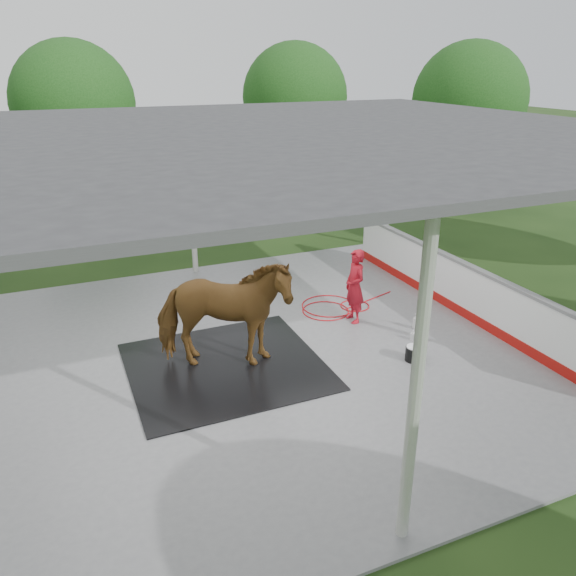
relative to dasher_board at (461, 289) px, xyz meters
name	(u,v)px	position (x,y,z in m)	size (l,w,h in m)	color
ground	(260,355)	(-4.60, 0.00, -0.59)	(100.00, 100.00, 0.00)	#1E3814
concrete_slab	(260,354)	(-4.60, 0.00, -0.57)	(12.00, 10.00, 0.05)	slate
pavilion_structure	(255,138)	(-4.60, 0.00, 3.37)	(12.60, 10.60, 4.05)	beige
dasher_board	(461,289)	(0.00, 0.00, 0.00)	(0.16, 8.00, 1.15)	#A6110D
tree_belt	(254,141)	(-4.30, 0.90, 3.20)	(28.00, 28.00, 5.80)	#382314
rubber_mat	(226,366)	(-5.34, -0.25, -0.53)	(3.34, 3.13, 0.03)	black
horse	(223,314)	(-5.34, -0.25, 0.49)	(1.08, 2.37, 2.01)	brown
handler	(355,286)	(-2.30, 0.52, 0.24)	(0.57, 0.37, 1.56)	#B51322
wash_bucket	(414,353)	(-2.13, -1.38, -0.40)	(0.30, 0.30, 0.28)	black
soap_bottle_a	(416,321)	(-1.33, -0.31, -0.38)	(0.13, 0.13, 0.33)	silver
soap_bottle_b	(413,335)	(-1.66, -0.70, -0.43)	(0.10, 0.10, 0.22)	#338CD8
hose_coil	(332,307)	(-2.42, 1.27, -0.53)	(2.40, 1.32, 0.02)	red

